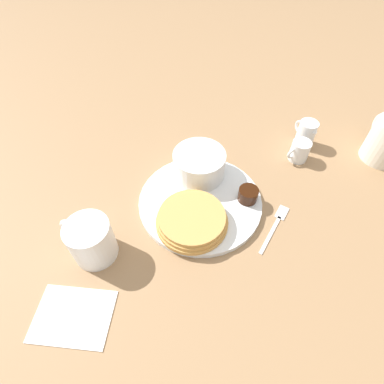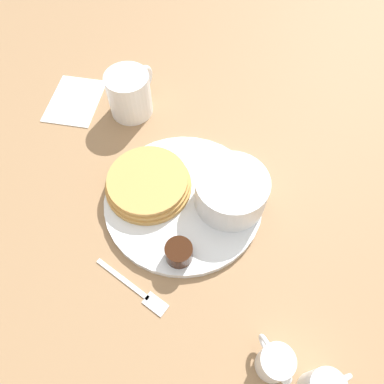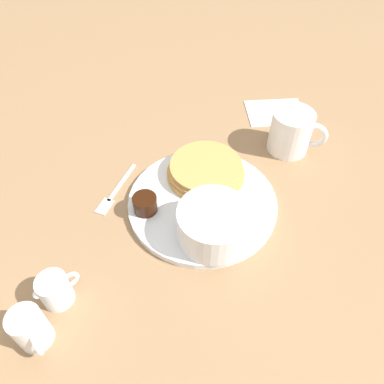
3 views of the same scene
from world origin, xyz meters
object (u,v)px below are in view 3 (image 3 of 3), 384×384
Objects in this scene: plate at (202,203)px; creamer_pitcher_far at (30,329)px; fork at (113,194)px; creamer_pitcher_near at (55,290)px; coffee_mug at (292,132)px; bowl at (213,224)px.

creamer_pitcher_far reaches higher than plate.
creamer_pitcher_near is at bearing -109.11° from fork.
plate is at bearing 34.74° from creamer_pitcher_near.
coffee_mug reaches higher than plate.
fork is (0.07, 0.20, -0.02)m from creamer_pitcher_near.
coffee_mug reaches higher than creamer_pitcher_far.
bowl is 0.25m from creamer_pitcher_near.
creamer_pitcher_far reaches higher than creamer_pitcher_near.
creamer_pitcher_near is 0.47× the size of fork.
coffee_mug is (0.18, 0.21, -0.00)m from bowl.
coffee_mug reaches higher than bowl.
plate is at bearing 96.12° from bowl.
creamer_pitcher_near is (-0.41, -0.29, -0.02)m from coffee_mug.
bowl is 1.68× the size of creamer_pitcher_far.
bowl reaches higher than creamer_pitcher_far.
coffee_mug is at bearing 38.35° from creamer_pitcher_far.
creamer_pitcher_near is (-0.23, -0.08, -0.02)m from bowl.
creamer_pitcher_near is at bearing -160.83° from bowl.
plate is at bearing -145.08° from coffee_mug.
fork is (0.09, 0.25, -0.03)m from creamer_pitcher_far.
creamer_pitcher_far is 0.27m from fork.
creamer_pitcher_far is at bearing -139.23° from plate.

